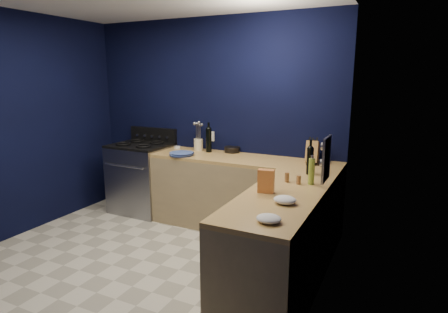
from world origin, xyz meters
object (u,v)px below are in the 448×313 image
Objects in this scene: crouton_bag at (266,181)px; gas_range at (142,179)px; utensil_crock at (198,145)px; knife_block at (312,153)px; plate_stack at (181,154)px.

gas_range is at bearing 144.98° from crouton_bag.
utensil_crock is at bearing 14.13° from gas_range.
utensil_crock is 1.96m from crouton_bag.
crouton_bag is (2.23, -1.14, 0.54)m from gas_range.
knife_block is (2.33, 0.12, 0.56)m from gas_range.
knife_block reaches higher than utensil_crock.
knife_block is 1.26m from crouton_bag.
knife_block reaches higher than plate_stack.
plate_stack is 0.38m from utensil_crock.
gas_range is 2.40m from knife_block.
plate_stack is (0.77, -0.18, 0.46)m from gas_range.
gas_range is 3.10× the size of plate_stack.
gas_range is 3.82× the size of knife_block.
gas_range is at bearing -165.87° from utensil_crock.
crouton_bag is at bearing -27.15° from gas_range.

